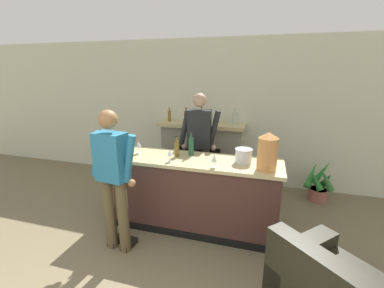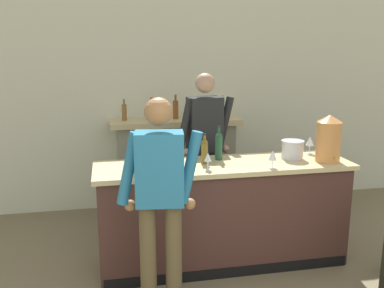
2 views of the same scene
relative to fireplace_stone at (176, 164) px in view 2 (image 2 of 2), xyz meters
name	(u,v)px [view 2 (image 2 of 2)]	position (x,y,z in m)	size (l,w,h in m)	color
wall_back_panel	(173,103)	(0.02, 0.26, 0.76)	(12.00, 0.07, 2.75)	beige
bar_counter	(223,214)	(0.22, -1.53, -0.10)	(2.45, 0.67, 1.02)	#452A24
fireplace_stone	(176,164)	(0.00, 0.00, 0.00)	(1.65, 0.52, 1.52)	gray
potted_plant_corner	(330,181)	(2.13, -0.18, -0.31)	(0.51, 0.53, 0.70)	#97574A
person_customer	(160,200)	(-0.49, -2.25, 0.35)	(0.65, 0.34, 1.75)	brown
person_bartender	(205,148)	(0.18, -0.86, 0.41)	(0.65, 0.34, 1.84)	#454534
copper_dispenser	(329,138)	(1.21, -1.66, 0.63)	(0.24, 0.27, 0.46)	#C68244
ice_bucket_steel	(292,149)	(0.93, -1.48, 0.50)	(0.22, 0.22, 0.18)	silver
wine_bottle_chardonnay_pale	(219,145)	(0.20, -1.38, 0.55)	(0.07, 0.07, 0.34)	#1C462D
wine_bottle_riesling_slim	(137,156)	(-0.61, -1.67, 0.56)	(0.08, 0.08, 0.34)	#104923
wine_bottle_burgundy_dark	(205,150)	(0.03, -1.50, 0.53)	(0.07, 0.07, 0.29)	brown
wine_glass_front_right	(144,153)	(-0.53, -1.51, 0.54)	(0.07, 0.07, 0.18)	silver
wine_glass_by_dispenser	(310,141)	(1.19, -1.33, 0.53)	(0.08, 0.08, 0.18)	silver
wine_glass_near_bucket	(207,158)	(0.01, -1.71, 0.52)	(0.07, 0.07, 0.16)	silver
wine_glass_mid_counter	(273,156)	(0.61, -1.77, 0.52)	(0.07, 0.07, 0.17)	silver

